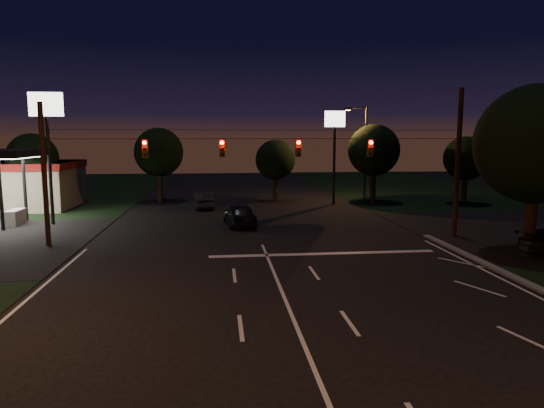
{
  "coord_description": "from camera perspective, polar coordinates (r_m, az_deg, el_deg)",
  "views": [
    {
      "loc": [
        -2.45,
        -12.94,
        6.09
      ],
      "look_at": [
        0.03,
        9.28,
        3.0
      ],
      "focal_mm": 32.0,
      "sensor_mm": 36.0,
      "label": 1
    }
  ],
  "objects": [
    {
      "name": "ground",
      "position": [
        14.51,
        4.14,
        -16.97
      ],
      "size": [
        140.0,
        140.0,
        0.0
      ],
      "primitive_type": "plane",
      "color": "black",
      "rests_on": "ground"
    },
    {
      "name": "stop_bar",
      "position": [
        25.77,
        6.06,
        -5.83
      ],
      "size": [
        12.0,
        0.5,
        0.01
      ],
      "primitive_type": "cube",
      "color": "silver",
      "rests_on": "ground"
    },
    {
      "name": "utility_pole_right",
      "position": [
        32.04,
        20.62,
        -3.6
      ],
      "size": [
        0.3,
        0.3,
        9.0
      ],
      "primitive_type": "cylinder",
      "color": "black",
      "rests_on": "ground"
    },
    {
      "name": "utility_pole_left",
      "position": [
        30.15,
        -24.77,
        -4.52
      ],
      "size": [
        0.28,
        0.28,
        8.0
      ],
      "primitive_type": "cylinder",
      "color": "black",
      "rests_on": "ground"
    },
    {
      "name": "signal_span",
      "position": [
        28.02,
        -1.36,
        6.67
      ],
      "size": [
        24.0,
        0.4,
        1.56
      ],
      "color": "black",
      "rests_on": "ground"
    },
    {
      "name": "pole_sign_left_near",
      "position": [
        36.81,
        -24.95,
        8.53
      ],
      "size": [
        2.2,
        0.3,
        9.1
      ],
      "color": "black",
      "rests_on": "ground"
    },
    {
      "name": "pole_sign_right",
      "position": [
        44.2,
        7.38,
        8.0
      ],
      "size": [
        1.8,
        0.3,
        8.4
      ],
      "color": "black",
      "rests_on": "ground"
    },
    {
      "name": "street_light_right_far",
      "position": [
        46.99,
        10.64,
        6.7
      ],
      "size": [
        2.2,
        0.35,
        9.0
      ],
      "color": "black",
      "rests_on": "ground"
    },
    {
      "name": "tree_right_near",
      "position": [
        28.1,
        28.46,
        6.08
      ],
      "size": [
        6.0,
        6.0,
        8.76
      ],
      "color": "black",
      "rests_on": "ground"
    },
    {
      "name": "tree_far_a",
      "position": [
        45.81,
        -26.28,
        4.77
      ],
      "size": [
        4.2,
        4.2,
        6.42
      ],
      "color": "black",
      "rests_on": "ground"
    },
    {
      "name": "tree_far_b",
      "position": [
        47.41,
        -13.14,
        5.88
      ],
      "size": [
        4.6,
        4.6,
        6.98
      ],
      "color": "black",
      "rests_on": "ground"
    },
    {
      "name": "tree_far_c",
      "position": [
        46.42,
        0.4,
        5.17
      ],
      "size": [
        3.8,
        3.8,
        5.86
      ],
      "color": "black",
      "rests_on": "ground"
    },
    {
      "name": "tree_far_d",
      "position": [
        46.41,
        11.87,
        6.14
      ],
      "size": [
        4.8,
        4.8,
        7.3
      ],
      "color": "black",
      "rests_on": "ground"
    },
    {
      "name": "tree_far_e",
      "position": [
        47.72,
        21.81,
        4.94
      ],
      "size": [
        4.0,
        4.0,
        6.18
      ],
      "color": "black",
      "rests_on": "ground"
    },
    {
      "name": "car_oncoming_a",
      "position": [
        33.57,
        -3.82,
        -1.24
      ],
      "size": [
        2.38,
        4.77,
        1.56
      ],
      "primitive_type": "imported",
      "rotation": [
        0.0,
        0.0,
        3.26
      ],
      "color": "black",
      "rests_on": "ground"
    },
    {
      "name": "car_oncoming_b",
      "position": [
        42.19,
        -8.16,
        0.47
      ],
      "size": [
        2.1,
        4.49,
        1.43
      ],
      "primitive_type": "imported",
      "rotation": [
        0.0,
        0.0,
        3.28
      ],
      "color": "black",
      "rests_on": "ground"
    }
  ]
}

